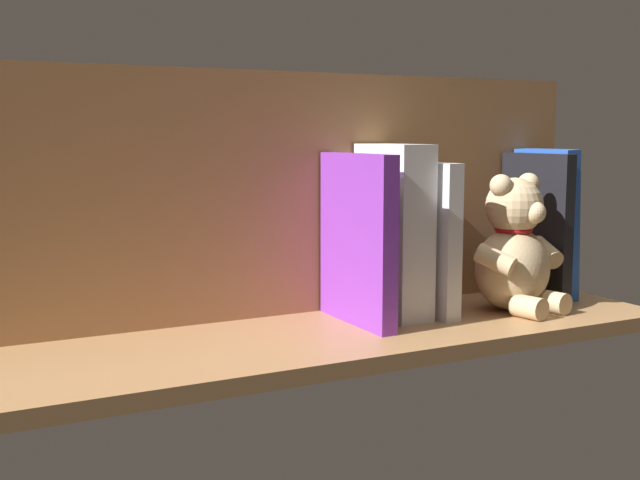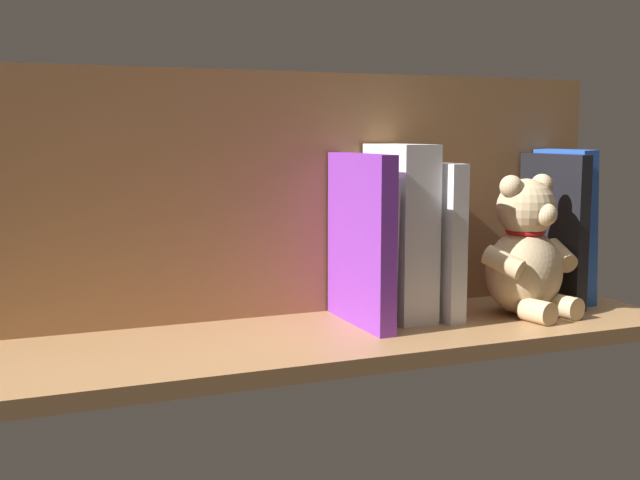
# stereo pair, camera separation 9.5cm
# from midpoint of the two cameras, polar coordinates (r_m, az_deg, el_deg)

# --- Properties ---
(ground_plane) EXTENTS (1.05, 0.29, 0.02)m
(ground_plane) POSITION_cam_midpoint_polar(r_m,az_deg,el_deg) (1.11, 2.47, -7.09)
(ground_plane) COLOR #A87A4C
(shelf_back_panel) EXTENTS (1.05, 0.02, 0.36)m
(shelf_back_panel) POSITION_cam_midpoint_polar(r_m,az_deg,el_deg) (1.19, 0.06, 3.24)
(shelf_back_panel) COLOR #9D6B40
(shelf_back_panel) RESTS_ON ground_plane
(book_0) EXTENTS (0.04, 0.13, 0.25)m
(book_0) POSITION_cam_midpoint_polar(r_m,az_deg,el_deg) (1.37, 18.93, 0.98)
(book_0) COLOR blue
(book_0) RESTS_ON ground_plane
(book_1) EXTENTS (0.02, 0.15, 0.24)m
(book_1) POSITION_cam_midpoint_polar(r_m,az_deg,el_deg) (1.34, 18.19, 0.73)
(book_1) COLOR black
(book_1) RESTS_ON ground_plane
(teddy_bear) EXTENTS (0.17, 0.15, 0.21)m
(teddy_bear) POSITION_cam_midpoint_polar(r_m,az_deg,el_deg) (1.25, 16.61, -0.93)
(teddy_bear) COLOR #D1B284
(teddy_bear) RESTS_ON ground_plane
(book_2) EXTENTS (0.01, 0.12, 0.19)m
(book_2) POSITION_cam_midpoint_polar(r_m,az_deg,el_deg) (1.24, 10.86, -0.67)
(book_2) COLOR #B23F72
(book_2) RESTS_ON ground_plane
(book_3) EXTENTS (0.03, 0.15, 0.23)m
(book_3) POSITION_cam_midpoint_polar(r_m,az_deg,el_deg) (1.21, 10.24, 0.04)
(book_3) COLOR silver
(book_3) RESTS_ON ground_plane
(dictionary_thick_white) EXTENTS (0.06, 0.14, 0.26)m
(dictionary_thick_white) POSITION_cam_midpoint_polar(r_m,az_deg,el_deg) (1.19, 8.00, 0.60)
(dictionary_thick_white) COLOR white
(dictionary_thick_white) RESTS_ON ground_plane
(book_4) EXTENTS (0.02, 0.14, 0.21)m
(book_4) POSITION_cam_midpoint_polar(r_m,az_deg,el_deg) (1.17, 6.08, -0.62)
(book_4) COLOR silver
(book_4) RESTS_ON ground_plane
(book_5) EXTENTS (0.03, 0.18, 0.24)m
(book_5) POSITION_cam_midpoint_polar(r_m,az_deg,el_deg) (1.14, 5.31, 0.01)
(book_5) COLOR purple
(book_5) RESTS_ON ground_plane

